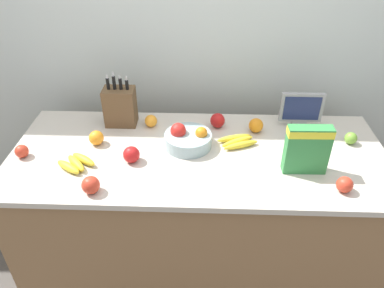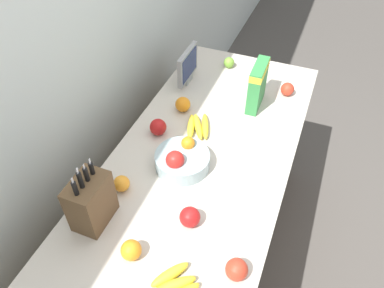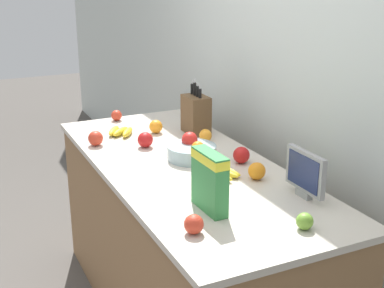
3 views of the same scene
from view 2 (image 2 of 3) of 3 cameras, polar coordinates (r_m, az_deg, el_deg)
name	(u,v)px [view 2 (image 2 of 3)]	position (r m, az deg, el deg)	size (l,w,h in m)	color
ground_plane	(197,258)	(2.45, 0.82, -16.96)	(14.00, 14.00, 0.00)	#514C47
wall_back	(66,56)	(1.73, -18.68, 12.57)	(9.00, 0.06, 2.60)	silver
counter	(198,217)	(2.07, 0.94, -11.02)	(1.93, 0.80, 0.89)	olive
knife_block	(91,201)	(1.48, -15.17, -8.43)	(0.17, 0.12, 0.32)	brown
small_monitor	(188,66)	(2.14, -0.67, 11.86)	(0.24, 0.03, 0.20)	gray
cereal_box	(258,84)	(1.98, 9.97, 9.03)	(0.21, 0.07, 0.24)	#338442
fruit_bowl	(182,160)	(1.67, -1.56, -2.39)	(0.25, 0.25, 0.13)	#99B2B7
banana_bunch_left	(175,285)	(1.37, -2.60, -20.68)	(0.21, 0.18, 0.04)	yellow
banana_bunch_right	(198,126)	(1.87, 0.93, 2.69)	(0.22, 0.16, 0.03)	yellow
apple_by_knife_block	(190,217)	(1.48, -0.33, -11.06)	(0.08, 0.08, 0.08)	red
apple_near_bananas	(158,127)	(1.83, -5.19, 2.58)	(0.08, 0.08, 0.08)	red
apple_middle	(237,269)	(1.38, 6.82, -18.46)	(0.08, 0.08, 0.08)	red
apple_front	(287,89)	(2.14, 14.33, 8.09)	(0.07, 0.07, 0.07)	red
apple_rightmost	(229,63)	(2.32, 5.66, 12.26)	(0.06, 0.06, 0.06)	#6B9E33
orange_front_right	(122,184)	(1.61, -10.69, -5.94)	(0.07, 0.07, 0.07)	orange
orange_back_center	(131,250)	(1.42, -9.26, -15.67)	(0.08, 0.08, 0.08)	orange
orange_by_cereal	(183,104)	(1.97, -1.41, 6.05)	(0.08, 0.08, 0.08)	orange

